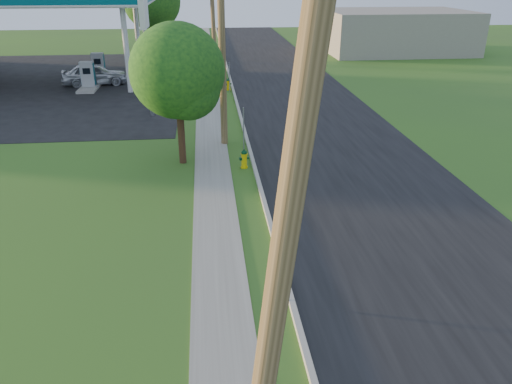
% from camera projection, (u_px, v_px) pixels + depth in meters
% --- Properties ---
extents(road, '(8.00, 120.00, 0.02)m').
position_uv_depth(road, '(373.00, 200.00, 18.12)').
color(road, black).
rests_on(road, ground).
extents(curb, '(0.15, 120.00, 0.15)m').
position_uv_depth(curb, '(264.00, 203.00, 17.72)').
color(curb, '#A4A196').
rests_on(curb, ground).
extents(sidewalk, '(1.50, 120.00, 0.03)m').
position_uv_depth(sidewalk, '(215.00, 206.00, 17.59)').
color(sidewalk, gray).
rests_on(sidewalk, ground).
extents(forecourt, '(26.00, 28.00, 0.02)m').
position_uv_depth(forecourt, '(4.00, 85.00, 36.21)').
color(forecourt, black).
rests_on(forecourt, ground).
extents(utility_pole_near, '(1.40, 0.32, 9.48)m').
position_uv_depth(utility_pole_near, '(284.00, 241.00, 5.70)').
color(utility_pole_near, brown).
rests_on(utility_pole_near, ground).
extents(utility_pole_mid, '(1.40, 0.32, 9.80)m').
position_uv_depth(utility_pole_mid, '(222.00, 37.00, 22.00)').
color(utility_pole_mid, brown).
rests_on(utility_pole_mid, ground).
extents(utility_pole_far, '(1.40, 0.32, 9.50)m').
position_uv_depth(utility_pole_far, '(213.00, 10.00, 38.42)').
color(utility_pole_far, brown).
rests_on(utility_pole_far, ground).
extents(sign_post_near, '(0.05, 0.04, 2.00)m').
position_uv_depth(sign_post_near, '(282.00, 270.00, 12.05)').
color(sign_post_near, gray).
rests_on(sign_post_near, ground).
extents(sign_post_mid, '(0.05, 0.04, 2.00)m').
position_uv_depth(sign_post_mid, '(244.00, 129.00, 22.78)').
color(sign_post_mid, gray).
rests_on(sign_post_mid, ground).
extents(sign_post_far, '(0.05, 0.04, 2.00)m').
position_uv_depth(sign_post_far, '(229.00, 77.00, 33.86)').
color(sign_post_far, gray).
rests_on(sign_post_far, ground).
extents(fuel_pump_ne, '(1.20, 3.20, 1.90)m').
position_uv_depth(fuel_pump_ne, '(88.00, 79.00, 34.70)').
color(fuel_pump_ne, '#A4A196').
rests_on(fuel_pump_ne, ground).
extents(fuel_pump_se, '(1.20, 3.20, 1.90)m').
position_uv_depth(fuel_pump_se, '(99.00, 69.00, 38.34)').
color(fuel_pump_se, '#A4A196').
rests_on(fuel_pump_se, ground).
extents(price_pylon, '(0.34, 2.04, 6.85)m').
position_uv_depth(price_pylon, '(144.00, 16.00, 26.44)').
color(price_pylon, gray).
rests_on(price_pylon, ground).
extents(distant_building, '(14.00, 10.00, 4.00)m').
position_uv_depth(distant_building, '(396.00, 31.00, 50.38)').
color(distant_building, gray).
rests_on(distant_building, ground).
extents(tree_verge, '(3.87, 3.87, 5.86)m').
position_uv_depth(tree_verge, '(180.00, 75.00, 20.06)').
color(tree_verge, '#3C2618').
rests_on(tree_verge, ground).
extents(tree_lot, '(5.07, 5.07, 7.69)m').
position_uv_depth(tree_lot, '(153.00, 3.00, 44.33)').
color(tree_lot, '#3C2618').
rests_on(tree_lot, ground).
extents(hydrant_mid, '(0.43, 0.38, 0.82)m').
position_uv_depth(hydrant_mid, '(244.00, 159.00, 20.90)').
color(hydrant_mid, yellow).
rests_on(hydrant_mid, ground).
extents(hydrant_far, '(0.43, 0.39, 0.84)m').
position_uv_depth(hydrant_far, '(228.00, 84.00, 34.59)').
color(hydrant_far, '#EAB708').
rests_on(hydrant_far, ground).
extents(car_silver, '(4.75, 2.45, 1.55)m').
position_uv_depth(car_silver, '(94.00, 74.00, 35.98)').
color(car_silver, silver).
rests_on(car_silver, ground).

